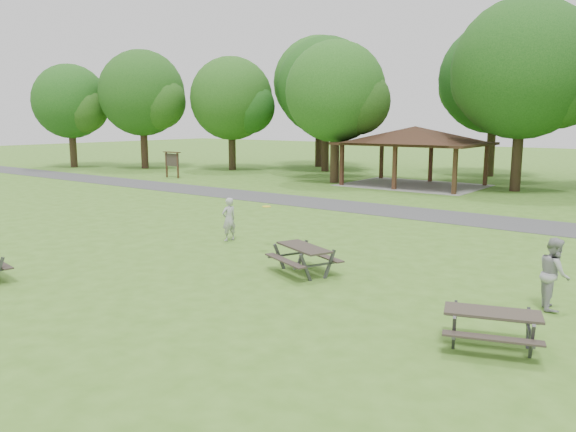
% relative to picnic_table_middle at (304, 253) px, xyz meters
% --- Properties ---
extents(ground, '(160.00, 160.00, 0.00)m').
position_rel_picnic_table_middle_xyz_m(ground, '(-2.41, -2.84, -0.58)').
color(ground, '#427421').
rests_on(ground, ground).
extents(asphalt_path, '(120.00, 3.20, 0.02)m').
position_rel_picnic_table_middle_xyz_m(asphalt_path, '(-2.41, 11.16, -0.57)').
color(asphalt_path, '#414143').
rests_on(asphalt_path, ground).
extents(pavilion, '(8.60, 7.01, 3.76)m').
position_rel_picnic_table_middle_xyz_m(pavilion, '(-6.41, 21.16, 2.48)').
color(pavilion, '#341C13').
rests_on(pavilion, ground).
extents(notice_board, '(1.60, 0.30, 1.88)m').
position_rel_picnic_table_middle_xyz_m(notice_board, '(-22.41, 15.16, 0.73)').
color(notice_board, '#341E13').
rests_on(notice_board, ground).
extents(tree_row_a, '(7.56, 7.20, 9.97)m').
position_rel_picnic_table_middle_xyz_m(tree_row_a, '(-30.32, 19.19, 5.57)').
color(tree_row_a, '#311E15').
rests_on(tree_row_a, ground).
extents(tree_row_b, '(7.14, 6.80, 9.28)m').
position_rel_picnic_table_middle_xyz_m(tree_row_b, '(-23.33, 22.69, 5.09)').
color(tree_row_b, black).
rests_on(tree_row_b, ground).
extents(tree_row_c, '(8.19, 7.80, 10.67)m').
position_rel_picnic_table_middle_xyz_m(tree_row_c, '(-16.32, 26.19, 5.96)').
color(tree_row_c, black).
rests_on(tree_row_c, ground).
extents(tree_row_d, '(6.93, 6.60, 9.27)m').
position_rel_picnic_table_middle_xyz_m(tree_row_d, '(-11.33, 19.69, 5.19)').
color(tree_row_d, '#322316').
rests_on(tree_row_d, ground).
extents(tree_row_e, '(8.40, 8.00, 11.02)m').
position_rel_picnic_table_middle_xyz_m(tree_row_e, '(-0.31, 22.19, 6.20)').
color(tree_row_e, black).
rests_on(tree_row_e, ground).
extents(tree_deep_a, '(8.40, 8.00, 11.38)m').
position_rel_picnic_table_middle_xyz_m(tree_deep_a, '(-19.31, 29.69, 6.55)').
color(tree_deep_a, black).
rests_on(tree_deep_a, ground).
extents(tree_deep_b, '(8.40, 8.00, 11.13)m').
position_rel_picnic_table_middle_xyz_m(tree_deep_b, '(-4.31, 30.19, 6.31)').
color(tree_deep_b, '#302215').
rests_on(tree_deep_b, ground).
extents(tree_flank_left, '(6.72, 6.40, 8.93)m').
position_rel_picnic_table_middle_xyz_m(tree_flank_left, '(-36.33, 16.19, 4.95)').
color(tree_flank_left, '#302115').
rests_on(tree_flank_left, ground).
extents(picnic_table_middle, '(2.24, 2.04, 0.79)m').
position_rel_picnic_table_middle_xyz_m(picnic_table_middle, '(0.00, 0.00, 0.00)').
color(picnic_table_middle, '#2E2721').
rests_on(picnic_table_middle, ground).
extents(picnic_table_far, '(2.06, 1.85, 0.74)m').
position_rel_picnic_table_middle_xyz_m(picnic_table_far, '(5.74, -2.10, -0.03)').
color(picnic_table_far, '#322B24').
rests_on(picnic_table_far, ground).
extents(frisbee_in_flight, '(0.32, 0.32, 0.02)m').
position_rel_picnic_table_middle_xyz_m(frisbee_in_flight, '(-2.71, 1.73, 0.82)').
color(frisbee_in_flight, yellow).
rests_on(frisbee_in_flight, ground).
extents(frisbee_thrower, '(0.46, 0.61, 1.52)m').
position_rel_picnic_table_middle_xyz_m(frisbee_thrower, '(-4.54, 1.89, 0.18)').
color(frisbee_thrower, '#A9A9AC').
rests_on(frisbee_thrower, ground).
extents(frisbee_catcher, '(0.87, 0.97, 1.63)m').
position_rel_picnic_table_middle_xyz_m(frisbee_catcher, '(6.13, 0.96, 0.23)').
color(frisbee_catcher, '#9E9EA1').
rests_on(frisbee_catcher, ground).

